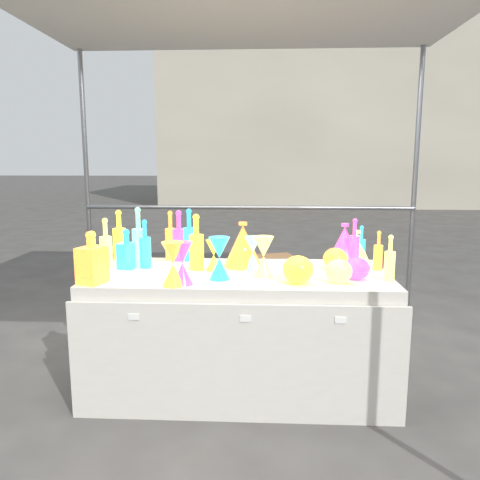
{
  "coord_description": "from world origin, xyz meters",
  "views": [
    {
      "loc": [
        0.14,
        -2.8,
        1.43
      ],
      "look_at": [
        0.0,
        0.0,
        0.95
      ],
      "focal_mm": 35.0,
      "sensor_mm": 36.0,
      "label": 1
    }
  ],
  "objects_px": {
    "hourglass_0": "(173,264)",
    "globe_0": "(298,271)",
    "display_table": "(240,331)",
    "cardboard_box_closed": "(273,271)",
    "lampshade_0": "(243,244)",
    "bottle_0": "(119,235)",
    "decanter_0": "(93,257)"
  },
  "relations": [
    {
      "from": "hourglass_0",
      "to": "globe_0",
      "type": "distance_m",
      "value": 0.69
    },
    {
      "from": "display_table",
      "to": "globe_0",
      "type": "height_order",
      "value": "globe_0"
    },
    {
      "from": "cardboard_box_closed",
      "to": "globe_0",
      "type": "height_order",
      "value": "globe_0"
    },
    {
      "from": "hourglass_0",
      "to": "lampshade_0",
      "type": "height_order",
      "value": "lampshade_0"
    },
    {
      "from": "bottle_0",
      "to": "lampshade_0",
      "type": "bearing_deg",
      "value": -12.07
    },
    {
      "from": "bottle_0",
      "to": "cardboard_box_closed",
      "type": "bearing_deg",
      "value": 62.36
    },
    {
      "from": "cardboard_box_closed",
      "to": "decanter_0",
      "type": "distance_m",
      "value": 3.03
    },
    {
      "from": "decanter_0",
      "to": "globe_0",
      "type": "xyz_separation_m",
      "value": [
        1.15,
        0.03,
        -0.08
      ]
    },
    {
      "from": "display_table",
      "to": "cardboard_box_closed",
      "type": "xyz_separation_m",
      "value": [
        0.26,
        2.47,
        -0.2
      ]
    },
    {
      "from": "cardboard_box_closed",
      "to": "hourglass_0",
      "type": "height_order",
      "value": "hourglass_0"
    },
    {
      "from": "cardboard_box_closed",
      "to": "bottle_0",
      "type": "xyz_separation_m",
      "value": [
        -1.11,
        -2.12,
        0.75
      ]
    },
    {
      "from": "display_table",
      "to": "bottle_0",
      "type": "height_order",
      "value": "bottle_0"
    },
    {
      "from": "bottle_0",
      "to": "globe_0",
      "type": "relative_size",
      "value": 1.98
    },
    {
      "from": "display_table",
      "to": "globe_0",
      "type": "distance_m",
      "value": 0.61
    },
    {
      "from": "cardboard_box_closed",
      "to": "globe_0",
      "type": "xyz_separation_m",
      "value": [
        0.08,
        -2.71,
        0.65
      ]
    },
    {
      "from": "display_table",
      "to": "decanter_0",
      "type": "height_order",
      "value": "decanter_0"
    },
    {
      "from": "cardboard_box_closed",
      "to": "hourglass_0",
      "type": "xyz_separation_m",
      "value": [
        -0.61,
        -2.79,
        0.7
      ]
    },
    {
      "from": "globe_0",
      "to": "lampshade_0",
      "type": "distance_m",
      "value": 0.53
    },
    {
      "from": "bottle_0",
      "to": "decanter_0",
      "type": "bearing_deg",
      "value": -86.46
    },
    {
      "from": "bottle_0",
      "to": "decanter_0",
      "type": "distance_m",
      "value": 0.62
    },
    {
      "from": "cardboard_box_closed",
      "to": "decanter_0",
      "type": "height_order",
      "value": "decanter_0"
    },
    {
      "from": "display_table",
      "to": "lampshade_0",
      "type": "bearing_deg",
      "value": 86.05
    },
    {
      "from": "cardboard_box_closed",
      "to": "bottle_0",
      "type": "relative_size",
      "value": 1.37
    },
    {
      "from": "globe_0",
      "to": "display_table",
      "type": "bearing_deg",
      "value": 144.09
    },
    {
      "from": "cardboard_box_closed",
      "to": "lampshade_0",
      "type": "xyz_separation_m",
      "value": [
        -0.25,
        -2.3,
        0.72
      ]
    },
    {
      "from": "bottle_0",
      "to": "lampshade_0",
      "type": "xyz_separation_m",
      "value": [
        0.86,
        -0.18,
        -0.03
      ]
    },
    {
      "from": "cardboard_box_closed",
      "to": "globe_0",
      "type": "bearing_deg",
      "value": -105.31
    },
    {
      "from": "hourglass_0",
      "to": "globe_0",
      "type": "height_order",
      "value": "hourglass_0"
    },
    {
      "from": "cardboard_box_closed",
      "to": "decanter_0",
      "type": "bearing_deg",
      "value": -128.3
    },
    {
      "from": "hourglass_0",
      "to": "globe_0",
      "type": "bearing_deg",
      "value": 6.9
    },
    {
      "from": "bottle_0",
      "to": "hourglass_0",
      "type": "height_order",
      "value": "bottle_0"
    },
    {
      "from": "cardboard_box_closed",
      "to": "hourglass_0",
      "type": "distance_m",
      "value": 2.94
    }
  ]
}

